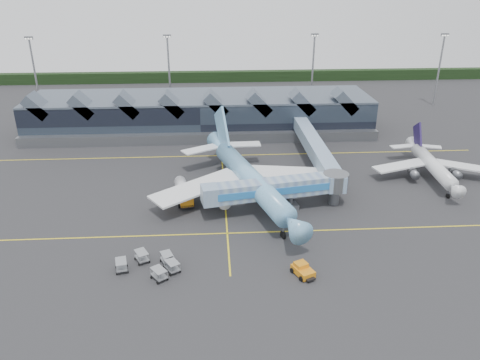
{
  "coord_description": "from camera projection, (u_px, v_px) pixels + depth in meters",
  "views": [
    {
      "loc": [
        -2.0,
        -75.06,
        39.47
      ],
      "look_at": [
        2.75,
        2.33,
        5.0
      ],
      "focal_mm": 35.0,
      "sensor_mm": 36.0,
      "label": 1
    }
  ],
  "objects": [
    {
      "name": "fuel_truck",
      "position": [
        183.0,
        191.0,
        88.11
      ],
      "size": [
        4.24,
        9.81,
        3.27
      ],
      "rotation": [
        0.0,
        0.0,
        0.21
      ],
      "color": "black",
      "rests_on": "ground"
    },
    {
      "name": "main_airliner",
      "position": [
        248.0,
        176.0,
        88.42
      ],
      "size": [
        36.97,
        43.43,
        14.21
      ],
      "rotation": [
        0.0,
        0.0,
        0.28
      ],
      "color": "#5E9EBF",
      "rests_on": "ground"
    },
    {
      "name": "taxi_stripes",
      "position": [
        224.0,
        188.0,
        93.72
      ],
      "size": [
        120.0,
        60.0,
        0.01
      ],
      "color": "yellow",
      "rests_on": "ground"
    },
    {
      "name": "baggage_carts",
      "position": [
        152.0,
        264.0,
        67.62
      ],
      "size": [
        9.58,
        7.46,
        1.67
      ],
      "rotation": [
        0.0,
        0.0,
        0.37
      ],
      "color": "#999DA2",
      "rests_on": "ground"
    },
    {
      "name": "ground",
      "position": [
        226.0,
        211.0,
        84.61
      ],
      "size": [
        260.0,
        260.0,
        0.0
      ],
      "primitive_type": "plane",
      "color": "#28282A",
      "rests_on": "ground"
    },
    {
      "name": "regional_jet",
      "position": [
        431.0,
        164.0,
        97.52
      ],
      "size": [
        24.77,
        27.05,
        9.28
      ],
      "rotation": [
        0.0,
        0.0,
        -0.07
      ],
      "color": "white",
      "rests_on": "ground"
    },
    {
      "name": "light_masts",
      "position": [
        289.0,
        72.0,
        137.98
      ],
      "size": [
        132.4,
        42.56,
        22.45
      ],
      "color": "gray",
      "rests_on": "ground"
    },
    {
      "name": "jet_bridge",
      "position": [
        285.0,
        188.0,
        83.36
      ],
      "size": [
        27.0,
        8.6,
        6.22
      ],
      "rotation": [
        0.0,
        0.0,
        0.19
      ],
      "color": "#6A84B0",
      "rests_on": "ground"
    },
    {
      "name": "pushback_tug",
      "position": [
        303.0,
        270.0,
        66.43
      ],
      "size": [
        3.48,
        4.23,
        1.7
      ],
      "rotation": [
        0.0,
        0.0,
        0.42
      ],
      "color": "orange",
      "rests_on": "ground"
    },
    {
      "name": "tree_line_far",
      "position": [
        216.0,
        76.0,
        184.12
      ],
      "size": [
        260.0,
        4.0,
        4.0
      ],
      "primitive_type": "cube",
      "color": "black",
      "rests_on": "ground"
    },
    {
      "name": "terminal",
      "position": [
        201.0,
        113.0,
        125.53
      ],
      "size": [
        90.0,
        22.25,
        12.52
      ],
      "color": "black",
      "rests_on": "ground"
    }
  ]
}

